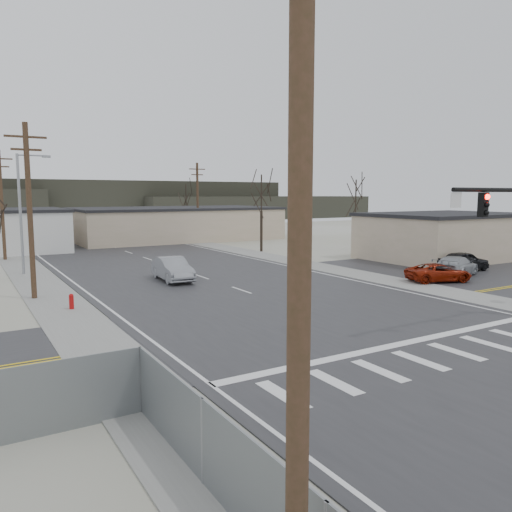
% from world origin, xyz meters
% --- Properties ---
extents(ground, '(140.00, 140.00, 0.00)m').
position_xyz_m(ground, '(0.00, 0.00, 0.00)').
color(ground, beige).
rests_on(ground, ground).
extents(main_road, '(18.00, 110.00, 0.05)m').
position_xyz_m(main_road, '(0.00, 15.00, 0.02)').
color(main_road, '#29292C').
rests_on(main_road, ground).
extents(cross_road, '(90.00, 10.00, 0.04)m').
position_xyz_m(cross_road, '(0.00, 0.00, 0.02)').
color(cross_road, '#29292C').
rests_on(cross_road, ground).
extents(parking_lot, '(18.00, 20.00, 0.03)m').
position_xyz_m(parking_lot, '(20.00, 6.00, 0.02)').
color(parking_lot, '#29292C').
rests_on(parking_lot, ground).
extents(sidewalk_left, '(3.00, 90.00, 0.06)m').
position_xyz_m(sidewalk_left, '(-10.60, 20.00, 0.03)').
color(sidewalk_left, gray).
rests_on(sidewalk_left, ground).
extents(sidewalk_right, '(3.00, 90.00, 0.06)m').
position_xyz_m(sidewalk_right, '(10.60, 20.00, 0.03)').
color(sidewalk_right, gray).
rests_on(sidewalk_right, ground).
extents(fire_hydrant, '(0.24, 0.24, 0.87)m').
position_xyz_m(fire_hydrant, '(-10.20, 8.00, 0.45)').
color(fire_hydrant, '#A50C0C').
rests_on(fire_hydrant, ground).
extents(building_right_far, '(26.30, 14.30, 4.30)m').
position_xyz_m(building_right_far, '(10.00, 44.00, 2.15)').
color(building_right_far, '#BFA892').
rests_on(building_right_far, ground).
extents(building_lot, '(14.30, 10.30, 4.30)m').
position_xyz_m(building_lot, '(24.00, 12.00, 2.16)').
color(building_lot, '#BFA892').
rests_on(building_lot, ground).
extents(upole_left_a, '(2.20, 0.30, 10.00)m').
position_xyz_m(upole_left_a, '(-11.50, -14.00, 5.22)').
color(upole_left_a, '#4B3123').
rests_on(upole_left_a, ground).
extents(upole_left_b, '(2.20, 0.30, 10.00)m').
position_xyz_m(upole_left_b, '(-11.50, 12.00, 5.22)').
color(upole_left_b, '#4B3123').
rests_on(upole_left_b, ground).
extents(upole_left_c, '(2.20, 0.30, 10.00)m').
position_xyz_m(upole_left_c, '(-11.50, 32.00, 5.22)').
color(upole_left_c, '#4B3123').
rests_on(upole_left_c, ground).
extents(upole_right_a, '(2.20, 0.30, 10.00)m').
position_xyz_m(upole_right_a, '(11.50, 18.00, 5.22)').
color(upole_right_a, '#4B3123').
rests_on(upole_right_a, ground).
extents(upole_right_b, '(2.20, 0.30, 10.00)m').
position_xyz_m(upole_right_b, '(11.50, 40.00, 5.22)').
color(upole_right_b, '#4B3123').
rests_on(upole_right_b, ground).
extents(streetlight_main, '(2.40, 0.25, 9.00)m').
position_xyz_m(streetlight_main, '(-10.80, 22.00, 5.09)').
color(streetlight_main, gray).
rests_on(streetlight_main, ground).
extents(tree_right_mid, '(3.74, 3.74, 8.33)m').
position_xyz_m(tree_right_mid, '(12.50, 26.00, 5.93)').
color(tree_right_mid, '#2C221B').
rests_on(tree_right_mid, ground).
extents(tree_right_far, '(3.52, 3.52, 7.84)m').
position_xyz_m(tree_right_far, '(15.00, 52.00, 5.58)').
color(tree_right_far, '#2C221B').
rests_on(tree_right_far, ground).
extents(tree_lot, '(3.52, 3.52, 7.84)m').
position_xyz_m(tree_lot, '(22.00, 22.00, 5.58)').
color(tree_lot, '#2C221B').
rests_on(tree_lot, ground).
extents(hill_center, '(80.00, 18.00, 9.00)m').
position_xyz_m(hill_center, '(15.00, 96.00, 4.50)').
color(hill_center, '#333026').
rests_on(hill_center, ground).
extents(hill_right, '(60.00, 18.00, 5.50)m').
position_xyz_m(hill_right, '(50.00, 90.00, 2.75)').
color(hill_right, '#333026').
rests_on(hill_right, ground).
extents(sedan_crossing, '(2.01, 5.03, 1.63)m').
position_xyz_m(sedan_crossing, '(-2.39, 13.60, 0.86)').
color(sedan_crossing, gray).
rests_on(sedan_crossing, main_road).
extents(car_far_a, '(2.84, 5.34, 1.47)m').
position_xyz_m(car_far_a, '(4.28, 41.83, 0.78)').
color(car_far_a, black).
rests_on(car_far_a, main_road).
extents(car_far_b, '(2.72, 4.92, 1.59)m').
position_xyz_m(car_far_b, '(-1.13, 56.64, 0.84)').
color(car_far_b, black).
rests_on(car_far_b, main_road).
extents(car_parked_red, '(4.90, 3.39, 1.24)m').
position_xyz_m(car_parked_red, '(13.19, 3.74, 0.66)').
color(car_parked_red, maroon).
rests_on(car_parked_red, parking_lot).
extents(car_parked_dark_a, '(4.58, 1.86, 1.56)m').
position_xyz_m(car_parked_dark_a, '(18.79, 5.94, 0.81)').
color(car_parked_dark_a, black).
rests_on(car_parked_dark_a, parking_lot).
extents(car_parked_silver, '(5.65, 3.85, 1.52)m').
position_xyz_m(car_parked_silver, '(15.99, 4.54, 0.79)').
color(car_parked_silver, '#95999E').
rests_on(car_parked_silver, parking_lot).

